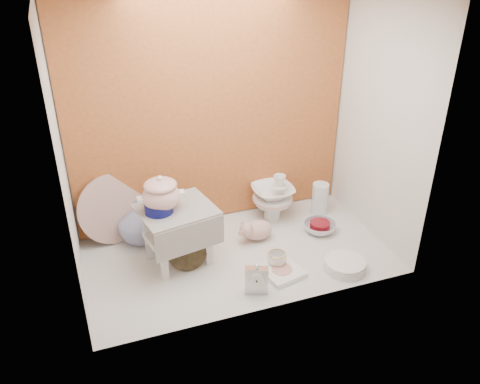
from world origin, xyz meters
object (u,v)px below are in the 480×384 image
at_px(mantel_clock, 257,279).
at_px(dinner_plate_stack, 345,265).
at_px(soup_tureen, 161,193).
at_px(porcelain_tower, 273,197).
at_px(plush_pig, 258,230).
at_px(step_stool, 178,235).
at_px(floral_platter, 113,209).
at_px(blue_white_vase, 139,221).
at_px(crystal_bowl, 320,227).
at_px(gold_rim_teacup, 277,259).

xyz_separation_m(mantel_clock, dinner_plate_stack, (0.56, 0.02, -0.06)).
height_order(soup_tureen, porcelain_tower, soup_tureen).
bearing_deg(plush_pig, step_stool, -164.82).
xyz_separation_m(step_stool, soup_tureen, (-0.07, 0.01, 0.29)).
relative_size(plush_pig, dinner_plate_stack, 0.95).
bearing_deg(floral_platter, plush_pig, -20.22).
xyz_separation_m(step_stool, floral_platter, (-0.32, 0.36, 0.04)).
height_order(blue_white_vase, dinner_plate_stack, blue_white_vase).
height_order(plush_pig, porcelain_tower, porcelain_tower).
bearing_deg(porcelain_tower, plush_pig, -130.77).
bearing_deg(plush_pig, porcelain_tower, 59.15).
distance_m(step_stool, crystal_bowl, 0.94).
bearing_deg(soup_tureen, porcelain_tower, 18.09).
bearing_deg(step_stool, crystal_bowl, -11.55).
relative_size(step_stool, plush_pig, 1.77).
distance_m(plush_pig, porcelain_tower, 0.31).
distance_m(step_stool, porcelain_tower, 0.76).
xyz_separation_m(plush_pig, crystal_bowl, (0.41, -0.05, -0.04)).
xyz_separation_m(mantel_clock, porcelain_tower, (0.39, 0.70, 0.07)).
bearing_deg(step_stool, blue_white_vase, 110.70).
bearing_deg(blue_white_vase, porcelain_tower, -1.09).
bearing_deg(blue_white_vase, plush_pig, -18.75).
bearing_deg(step_stool, gold_rim_teacup, -37.44).
distance_m(soup_tureen, floral_platter, 0.49).
bearing_deg(crystal_bowl, soup_tureen, 179.01).
height_order(soup_tureen, crystal_bowl, soup_tureen).
xyz_separation_m(blue_white_vase, gold_rim_teacup, (0.70, -0.54, -0.09)).
distance_m(soup_tureen, blue_white_vase, 0.44).
bearing_deg(blue_white_vase, gold_rim_teacup, -37.85).
height_order(gold_rim_teacup, porcelain_tower, porcelain_tower).
relative_size(gold_rim_teacup, dinner_plate_stack, 0.44).
relative_size(plush_pig, porcelain_tower, 0.74).
height_order(dinner_plate_stack, porcelain_tower, porcelain_tower).
distance_m(soup_tureen, crystal_bowl, 1.10).
bearing_deg(step_stool, mantel_clock, -64.18).
height_order(plush_pig, dinner_plate_stack, plush_pig).
relative_size(blue_white_vase, plush_pig, 1.19).
relative_size(mantel_clock, plush_pig, 0.78).
relative_size(step_stool, dinner_plate_stack, 1.67).
height_order(mantel_clock, porcelain_tower, porcelain_tower).
height_order(step_stool, plush_pig, step_stool).
bearing_deg(step_stool, floral_platter, 120.55).
xyz_separation_m(floral_platter, mantel_clock, (0.65, -0.79, -0.13)).
relative_size(blue_white_vase, crystal_bowl, 1.36).
height_order(plush_pig, crystal_bowl, plush_pig).
height_order(step_stool, mantel_clock, step_stool).
height_order(blue_white_vase, crystal_bowl, blue_white_vase).
xyz_separation_m(step_stool, plush_pig, (0.52, 0.05, -0.11)).
bearing_deg(floral_platter, mantel_clock, -50.76).
relative_size(soup_tureen, plush_pig, 1.09).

